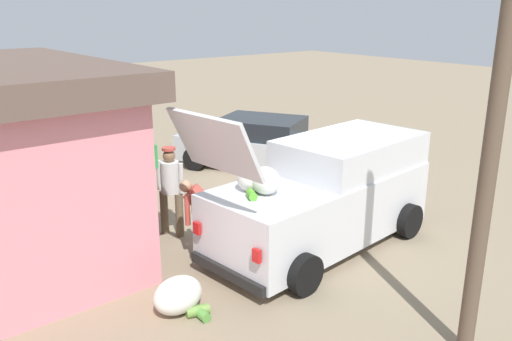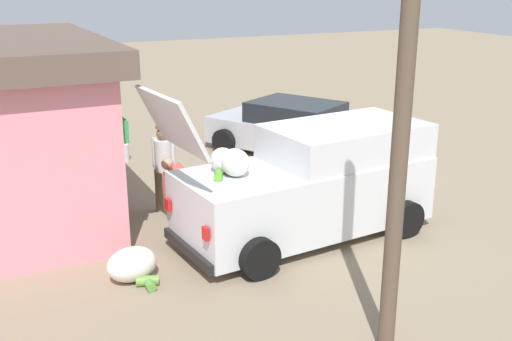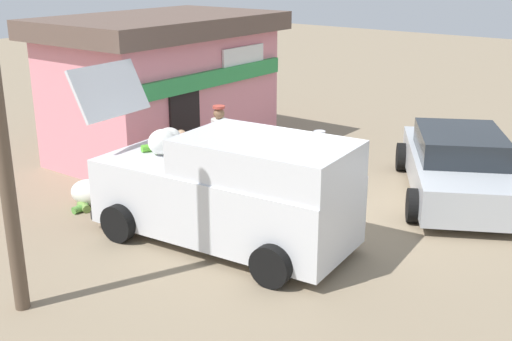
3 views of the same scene
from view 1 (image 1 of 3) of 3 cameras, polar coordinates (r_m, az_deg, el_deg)
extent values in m
plane|color=gray|center=(11.74, 2.25, -3.59)|extent=(60.00, 60.00, 0.00)
cube|color=pink|center=(9.90, -25.61, -0.52)|extent=(5.19, 3.11, 2.89)
cube|color=green|center=(10.20, -17.48, 4.25)|extent=(4.88, 0.20, 0.36)
cube|color=black|center=(9.64, -15.02, -2.61)|extent=(0.90, 0.07, 2.00)
cube|color=white|center=(11.18, -19.91, 6.62)|extent=(1.50, 0.08, 0.60)
cube|color=silver|center=(9.57, 6.92, -3.91)|extent=(2.20, 4.56, 1.13)
cube|color=silver|center=(9.94, 10.14, 1.97)|extent=(1.95, 2.89, 0.59)
cube|color=black|center=(11.01, 14.17, 3.04)|extent=(1.48, 0.23, 0.45)
cube|color=silver|center=(7.43, -4.51, 2.86)|extent=(1.61, 0.65, 0.90)
ellipsoid|color=silver|center=(8.56, -0.63, -0.91)|extent=(0.49, 0.41, 0.41)
ellipsoid|color=silver|center=(8.42, 0.99, -1.08)|extent=(0.54, 0.45, 0.45)
cylinder|color=olive|center=(8.78, 0.38, -1.32)|extent=(0.28, 0.30, 0.15)
cylinder|color=#59B22F|center=(8.25, -0.48, -2.61)|extent=(0.27, 0.22, 0.13)
cube|color=black|center=(8.30, -3.22, -10.97)|extent=(1.66, 0.25, 0.16)
cube|color=red|center=(7.60, 0.07, -9.16)|extent=(0.15, 0.07, 0.20)
cube|color=red|center=(8.53, -6.35, -6.18)|extent=(0.15, 0.07, 0.20)
cylinder|color=black|center=(10.40, 16.14, -5.21)|extent=(0.29, 0.67, 0.65)
cylinder|color=black|center=(11.36, 7.93, -2.74)|extent=(0.29, 0.67, 0.65)
cylinder|color=black|center=(8.15, 5.26, -11.06)|extent=(0.29, 0.67, 0.65)
cylinder|color=black|center=(9.34, -3.59, -7.14)|extent=(0.29, 0.67, 0.65)
cube|color=#B2B7BC|center=(14.32, 0.58, 2.42)|extent=(4.75, 3.76, 0.67)
cube|color=#1E2328|center=(14.18, 0.59, 4.70)|extent=(2.64, 2.44, 0.49)
cylinder|color=black|center=(15.82, -3.19, 3.10)|extent=(0.65, 0.50, 0.63)
cylinder|color=black|center=(14.14, -6.58, 1.29)|extent=(0.65, 0.50, 0.63)
cylinder|color=black|center=(14.81, 7.42, 1.99)|extent=(0.65, 0.50, 0.63)
cylinder|color=black|center=(13.00, 5.16, -0.09)|extent=(0.65, 0.50, 0.63)
cylinder|color=#726047|center=(10.10, -8.22, -4.76)|extent=(0.15, 0.15, 0.85)
cylinder|color=#726047|center=(10.27, -9.83, -4.44)|extent=(0.15, 0.15, 0.85)
cylinder|color=silver|center=(9.94, -9.23, -0.73)|extent=(0.46, 0.46, 0.60)
sphere|color=#8C6647|center=(9.82, -9.35, 1.57)|extent=(0.23, 0.23, 0.23)
cylinder|color=#CC4C3F|center=(9.79, -9.38, 2.33)|extent=(0.25, 0.25, 0.05)
cylinder|color=silver|center=(9.81, -8.06, -0.83)|extent=(0.09, 0.09, 0.57)
cylinder|color=silver|center=(10.06, -10.38, -0.47)|extent=(0.09, 0.09, 0.57)
cylinder|color=navy|center=(9.13, -4.77, -7.28)|extent=(0.15, 0.15, 0.79)
cylinder|color=navy|center=(9.44, -4.40, -6.43)|extent=(0.15, 0.15, 0.79)
cylinder|color=#CC4C3F|center=(9.10, -5.88, -3.37)|extent=(0.68, 0.69, 0.64)
sphere|color=tan|center=(9.06, -7.59, -1.66)|extent=(0.21, 0.21, 0.21)
cylinder|color=#CC4C3F|center=(8.94, -7.39, -4.24)|extent=(0.09, 0.09, 0.53)
cylinder|color=#CC4C3F|center=(9.38, -6.74, -3.18)|extent=(0.09, 0.09, 0.53)
ellipsoid|color=silver|center=(7.81, -8.40, -13.10)|extent=(0.78, 0.90, 0.51)
cylinder|color=#52B432|center=(8.08, -8.20, -13.65)|extent=(0.27, 0.20, 0.11)
cylinder|color=olive|center=(7.76, -6.28, -14.76)|extent=(0.24, 0.36, 0.15)
cylinder|color=#579B3F|center=(7.71, -5.92, -15.07)|extent=(0.31, 0.14, 0.14)
cylinder|color=#69A633|center=(8.04, -9.21, -13.68)|extent=(0.17, 0.31, 0.15)
cylinder|color=silver|center=(13.52, -16.58, -0.56)|extent=(0.30, 0.30, 0.41)
cylinder|color=brown|center=(6.50, 24.00, 2.23)|extent=(0.20, 0.20, 5.32)
camera|label=2|loc=(2.78, 112.59, -1.95)|focal=43.39mm
camera|label=3|loc=(12.98, 59.04, 10.87)|focal=44.79mm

